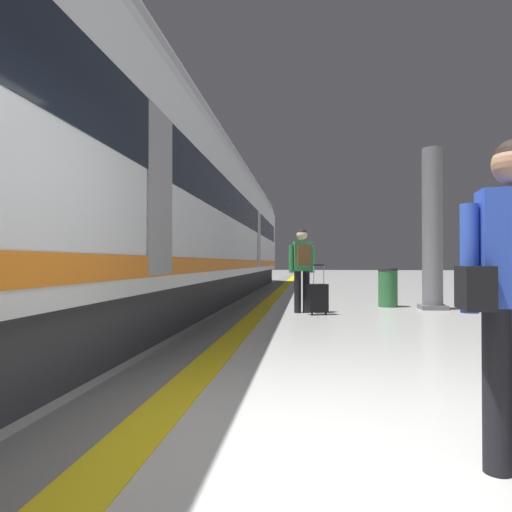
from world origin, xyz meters
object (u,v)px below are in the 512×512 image
passenger_near (302,263)px  platform_pillar (432,232)px  traveller_foreground (512,280)px  suitcase_near (318,298)px  waste_bin (388,287)px  high_speed_train (168,200)px

passenger_near → platform_pillar: platform_pillar is taller
traveller_foreground → suitcase_near: 6.94m
platform_pillar → waste_bin: platform_pillar is taller
waste_bin → traveller_foreground: bearing=-95.6°
traveller_foreground → suitcase_near: bearing=96.8°
high_speed_train → waste_bin: size_ratio=36.07×
high_speed_train → suitcase_near: 4.24m
passenger_near → platform_pillar: 3.14m
suitcase_near → waste_bin: (1.67, 1.84, 0.12)m
high_speed_train → traveller_foreground: high_speed_train is taller
traveller_foreground → passenger_near: 7.28m
high_speed_train → waste_bin: 5.55m
traveller_foreground → waste_bin: bearing=84.4°
platform_pillar → waste_bin: size_ratio=3.96×
passenger_near → waste_bin: bearing=37.2°
high_speed_train → platform_pillar: 6.06m
suitcase_near → platform_pillar: size_ratio=0.28×
traveller_foreground → passenger_near: bearing=99.0°
passenger_near → suitcase_near: size_ratio=1.73×
passenger_near → waste_bin: size_ratio=1.92×
high_speed_train → passenger_near: 3.57m
suitcase_near → high_speed_train: bearing=160.8°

